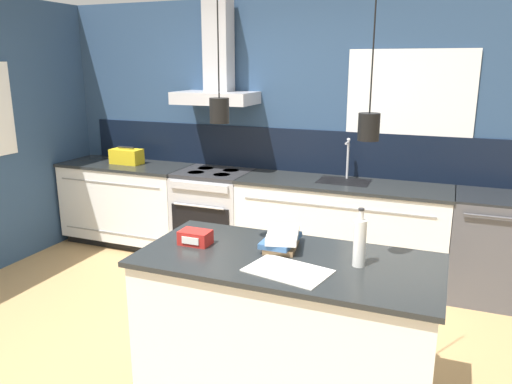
{
  "coord_description": "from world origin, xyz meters",
  "views": [
    {
      "loc": [
        1.65,
        -2.76,
        1.98
      ],
      "look_at": [
        0.32,
        0.57,
        1.05
      ],
      "focal_mm": 35.0,
      "sensor_mm": 36.0,
      "label": 1
    }
  ],
  "objects_px": {
    "oven_range": "(214,214)",
    "red_supply_box": "(195,237)",
    "book_stack": "(282,239)",
    "dishwasher": "(487,247)",
    "bottle_on_island": "(360,242)",
    "yellow_toolbox": "(127,156)"
  },
  "relations": [
    {
      "from": "bottle_on_island",
      "to": "red_supply_box",
      "type": "distance_m",
      "value": 0.99
    },
    {
      "from": "oven_range",
      "to": "bottle_on_island",
      "type": "relative_size",
      "value": 2.79
    },
    {
      "from": "oven_range",
      "to": "yellow_toolbox",
      "type": "distance_m",
      "value": 1.18
    },
    {
      "from": "oven_range",
      "to": "red_supply_box",
      "type": "relative_size",
      "value": 4.85
    },
    {
      "from": "book_stack",
      "to": "oven_range",
      "type": "bearing_deg",
      "value": 126.93
    },
    {
      "from": "oven_range",
      "to": "red_supply_box",
      "type": "xyz_separation_m",
      "value": [
        0.84,
        -1.92,
        0.5
      ]
    },
    {
      "from": "dishwasher",
      "to": "red_supply_box",
      "type": "relative_size",
      "value": 4.85
    },
    {
      "from": "yellow_toolbox",
      "to": "red_supply_box",
      "type": "bearing_deg",
      "value": -45.57
    },
    {
      "from": "dishwasher",
      "to": "red_supply_box",
      "type": "distance_m",
      "value": 2.65
    },
    {
      "from": "dishwasher",
      "to": "bottle_on_island",
      "type": "xyz_separation_m",
      "value": [
        -0.77,
        -1.89,
        0.59
      ]
    },
    {
      "from": "dishwasher",
      "to": "book_stack",
      "type": "height_order",
      "value": "book_stack"
    },
    {
      "from": "dishwasher",
      "to": "book_stack",
      "type": "distance_m",
      "value": 2.25
    },
    {
      "from": "oven_range",
      "to": "red_supply_box",
      "type": "bearing_deg",
      "value": -66.46
    },
    {
      "from": "oven_range",
      "to": "dishwasher",
      "type": "height_order",
      "value": "same"
    },
    {
      "from": "bottle_on_island",
      "to": "red_supply_box",
      "type": "relative_size",
      "value": 1.74
    },
    {
      "from": "book_stack",
      "to": "red_supply_box",
      "type": "relative_size",
      "value": 1.78
    },
    {
      "from": "book_stack",
      "to": "red_supply_box",
      "type": "xyz_separation_m",
      "value": [
        -0.51,
        -0.13,
        -0.01
      ]
    },
    {
      "from": "bottle_on_island",
      "to": "book_stack",
      "type": "xyz_separation_m",
      "value": [
        -0.47,
        0.1,
        -0.08
      ]
    },
    {
      "from": "dishwasher",
      "to": "book_stack",
      "type": "relative_size",
      "value": 2.72
    },
    {
      "from": "bottle_on_island",
      "to": "yellow_toolbox",
      "type": "distance_m",
      "value": 3.44
    },
    {
      "from": "oven_range",
      "to": "yellow_toolbox",
      "type": "bearing_deg",
      "value": 179.76
    },
    {
      "from": "dishwasher",
      "to": "yellow_toolbox",
      "type": "xyz_separation_m",
      "value": [
        -3.64,
        0.0,
        0.54
      ]
    }
  ]
}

